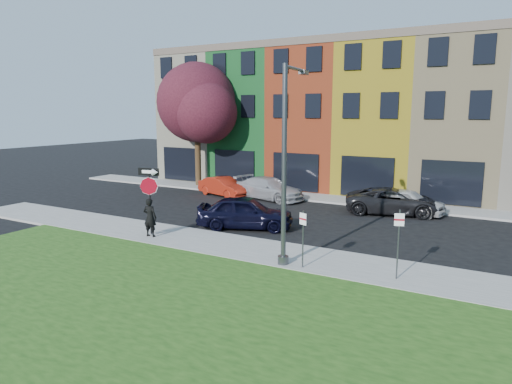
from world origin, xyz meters
The scene contains 15 objects.
ground centered at (0.00, 0.00, 0.00)m, with size 120.00×120.00×0.00m, color black.
sidewalk_near centered at (2.00, 3.00, 0.06)m, with size 40.00×3.00×0.12m, color gray.
sidewalk_far centered at (-3.00, 15.00, 0.06)m, with size 40.00×2.40×0.12m, color gray.
rowhouse_block centered at (-2.50, 21.18, 4.99)m, with size 30.00×10.12×10.00m.
stop_sign centered at (-6.13, 2.70, 2.28)m, with size 1.04×0.23×3.03m.
man centered at (-5.86, 2.37, 0.99)m, with size 0.69×0.51×1.74m, color black.
sedan_near centered at (-3.12, 6.07, 0.79)m, with size 5.00×3.45×1.58m, color black.
parked_car_red centered at (-8.81, 12.82, 0.64)m, with size 4.12×2.37×1.29m, color maroon.
parked_car_silver centered at (-5.55, 13.27, 0.71)m, with size 5.20×2.96×1.42m, color #A09FA4.
parked_car_dark centered at (2.46, 12.83, 0.72)m, with size 5.62×3.58×1.44m, color black.
parked_car_white centered at (3.09, 13.21, 0.71)m, with size 4.30×2.07×1.42m, color silver.
street_lamp centered at (0.93, 2.13, 3.72)m, with size 0.57×2.58×7.13m.
parking_sign_a centered at (1.73, 1.89, 1.42)m, with size 0.30×0.15×2.07m.
parking_sign_b centered at (4.93, 2.36, 1.58)m, with size 0.31×0.14×2.36m.
tree_purple centered at (-12.49, 15.22, 6.13)m, with size 7.01×6.13×9.09m.
Camera 1 is at (7.90, -12.57, 5.63)m, focal length 32.00 mm.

